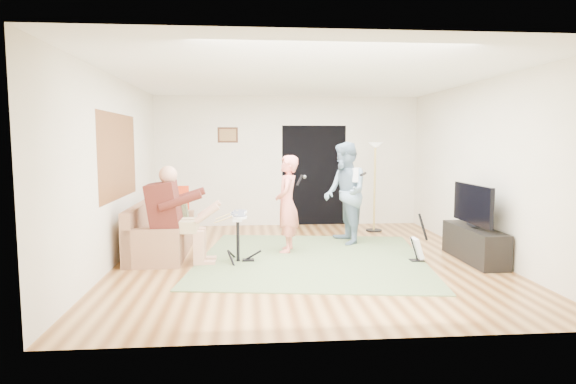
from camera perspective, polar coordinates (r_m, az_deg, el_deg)
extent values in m
plane|color=brown|center=(7.34, 2.00, -7.92)|extent=(6.00, 6.00, 0.00)
plane|color=white|center=(7.18, 2.08, 13.48)|extent=(6.00, 6.00, 0.00)
plane|color=brown|center=(7.51, -19.46, 4.02)|extent=(0.00, 2.05, 2.05)
plane|color=black|center=(10.18, 3.09, 1.97)|extent=(2.10, 0.00, 2.10)
cube|color=#3F2314|center=(10.07, -7.15, 6.72)|extent=(0.42, 0.03, 0.32)
cube|color=#5A6F43|center=(7.34, 2.81, -7.86)|extent=(3.76, 3.84, 0.02)
cube|color=#95684A|center=(7.88, -14.65, -5.69)|extent=(0.79, 1.58, 0.39)
cube|color=#95684A|center=(7.91, -17.08, -4.25)|extent=(0.15, 1.95, 0.79)
cube|color=#95684A|center=(8.72, -13.69, -3.99)|extent=(0.79, 0.19, 0.56)
cube|color=#95684A|center=(7.02, -15.89, -6.46)|extent=(0.79, 0.19, 0.56)
cube|color=#531E17|center=(7.12, -14.48, -1.53)|extent=(0.40, 0.52, 0.66)
sphere|color=tan|center=(7.06, -14.02, 1.99)|extent=(0.26, 0.26, 0.26)
cylinder|color=black|center=(7.10, -5.96, -5.52)|extent=(0.05, 0.05, 0.66)
cube|color=white|center=(7.04, -5.98, -2.98)|extent=(0.13, 0.66, 0.04)
imported|color=#F67D6B|center=(7.64, -0.11, -1.44)|extent=(0.46, 0.62, 1.55)
imported|color=#6E8AA2|center=(8.32, 6.78, -0.13)|extent=(0.77, 0.93, 1.77)
cube|color=black|center=(7.41, 15.01, -7.88)|extent=(0.20, 0.16, 0.03)
cube|color=white|center=(7.37, 15.05, -6.43)|extent=(0.15, 0.23, 0.31)
cylinder|color=black|center=(7.34, 15.71, -4.01)|extent=(0.16, 0.04, 0.40)
cylinder|color=black|center=(9.71, 10.13, -4.48)|extent=(0.31, 0.31, 0.03)
cylinder|color=tan|center=(9.60, 10.22, 0.41)|extent=(0.04, 0.04, 1.65)
cone|color=white|center=(9.55, 10.32, 5.46)|extent=(0.28, 0.28, 0.11)
cube|color=tan|center=(8.91, -12.82, -2.75)|extent=(0.46, 0.46, 0.04)
cube|color=red|center=(9.04, -12.71, -0.58)|extent=(0.39, 0.13, 0.40)
cube|color=black|center=(7.70, 21.22, -5.77)|extent=(0.40, 1.40, 0.50)
cube|color=black|center=(7.58, 21.05, -1.34)|extent=(0.06, 1.13, 0.58)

